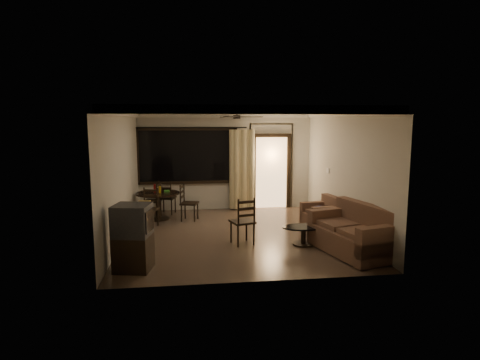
{
  "coord_description": "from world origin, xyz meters",
  "views": [
    {
      "loc": [
        -1.06,
        -8.8,
        2.55
      ],
      "look_at": [
        0.1,
        0.2,
        1.22
      ],
      "focal_mm": 30.0,
      "sensor_mm": 36.0,
      "label": 1
    }
  ],
  "objects": [
    {
      "name": "dining_chair_south",
      "position": [
        -2.05,
        0.86,
        0.31
      ],
      "size": [
        0.52,
        0.56,
        0.95
      ],
      "rotation": [
        0.0,
        0.0,
        -0.27
      ],
      "color": "black",
      "rests_on": "ground"
    },
    {
      "name": "side_chair",
      "position": [
        0.03,
        -0.74,
        0.3
      ],
      "size": [
        0.56,
        0.56,
        1.01
      ],
      "rotation": [
        0.0,
        0.0,
        3.44
      ],
      "color": "black",
      "rests_on": "ground"
    },
    {
      "name": "dining_chair_east",
      "position": [
        -1.08,
        1.46,
        0.28
      ],
      "size": [
        0.52,
        0.52,
        0.95
      ],
      "rotation": [
        0.0,
        0.0,
        1.3
      ],
      "color": "black",
      "rests_on": "ground"
    },
    {
      "name": "armchair",
      "position": [
        2.1,
        0.25,
        0.32
      ],
      "size": [
        0.86,
        0.86,
        0.76
      ],
      "rotation": [
        0.0,
        0.0,
        0.15
      ],
      "color": "#492F21",
      "rests_on": "ground"
    },
    {
      "name": "sofa",
      "position": [
        2.12,
        -1.58,
        0.37
      ],
      "size": [
        1.34,
        1.92,
        0.93
      ],
      "rotation": [
        0.0,
        0.0,
        0.26
      ],
      "color": "#492F21",
      "rests_on": "ground"
    },
    {
      "name": "coffee_table",
      "position": [
        1.28,
        -0.95,
        0.26
      ],
      "size": [
        0.9,
        0.54,
        0.39
      ],
      "rotation": [
        0.0,
        0.0,
        0.42
      ],
      "color": "black",
      "rests_on": "ground"
    },
    {
      "name": "ground",
      "position": [
        0.0,
        0.0,
        0.0
      ],
      "size": [
        5.5,
        5.5,
        0.0
      ],
      "primitive_type": "plane",
      "color": "#7F6651",
      "rests_on": "ground"
    },
    {
      "name": "dining_table",
      "position": [
        -1.88,
        1.68,
        0.56
      ],
      "size": [
        1.14,
        1.14,
        0.93
      ],
      "rotation": [
        0.0,
        0.0,
        -0.27
      ],
      "color": "black",
      "rests_on": "ground"
    },
    {
      "name": "dining_chair_north",
      "position": [
        -1.67,
        2.29,
        0.28
      ],
      "size": [
        0.52,
        0.52,
        0.95
      ],
      "rotation": [
        0.0,
        0.0,
        2.87
      ],
      "color": "black",
      "rests_on": "ground"
    },
    {
      "name": "tv_cabinet",
      "position": [
        -2.04,
        -1.96,
        0.58
      ],
      "size": [
        0.7,
        0.65,
        1.15
      ],
      "rotation": [
        0.0,
        0.0,
        -0.19
      ],
      "color": "black",
      "rests_on": "ground"
    },
    {
      "name": "dining_chair_west",
      "position": [
        -2.04,
        1.9,
        0.28
      ],
      "size": [
        0.52,
        0.52,
        0.95
      ],
      "rotation": [
        0.0,
        0.0,
        -1.84
      ],
      "color": "black",
      "rests_on": "ground"
    },
    {
      "name": "room_shell",
      "position": [
        0.59,
        1.77,
        1.83
      ],
      "size": [
        5.5,
        6.7,
        5.5
      ],
      "color": "beige",
      "rests_on": "ground"
    }
  ]
}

